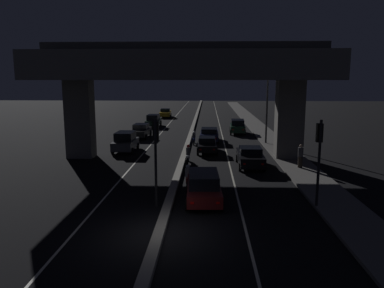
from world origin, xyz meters
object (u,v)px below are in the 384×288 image
at_px(car_dark_blue_fourth, 209,134).
at_px(car_taxi_yellow_fourth_oncoming, 165,113).
at_px(car_black_second, 250,157).
at_px(car_grey_lead_oncoming, 125,141).
at_px(street_lamp, 264,98).
at_px(motorcycle_white_filtering_mid, 188,155).
at_px(motorcycle_blue_filtering_far, 194,138).
at_px(car_dark_green_fifth, 238,126).
at_px(pedestrian_on_sidewalk, 300,156).
at_px(car_black_third, 207,144).
at_px(motorcycle_red_filtering_near, 188,178).
at_px(traffic_light_left_of_median, 156,146).
at_px(traffic_light_right_of_median, 319,148).
at_px(car_dark_red_lead, 204,186).
at_px(car_dark_green_third_oncoming, 153,120).
at_px(car_black_second_oncoming, 141,131).

relative_size(car_dark_blue_fourth, car_taxi_yellow_fourth_oncoming, 0.97).
xyz_separation_m(car_black_second, car_grey_lead_oncoming, (-10.84, 5.68, 0.14)).
height_order(street_lamp, car_black_second, street_lamp).
height_order(motorcycle_white_filtering_mid, motorcycle_blue_filtering_far, motorcycle_white_filtering_mid).
bearing_deg(car_dark_green_fifth, motorcycle_blue_filtering_far, 149.49).
bearing_deg(pedestrian_on_sidewalk, motorcycle_blue_filtering_far, 127.92).
distance_m(car_black_third, motorcycle_red_filtering_near, 11.43).
distance_m(traffic_light_left_of_median, traffic_light_right_of_median, 8.30).
height_order(street_lamp, car_taxi_yellow_fourth_oncoming, street_lamp).
distance_m(car_taxi_yellow_fourth_oncoming, motorcycle_blue_filtering_far, 27.92).
bearing_deg(motorcycle_red_filtering_near, traffic_light_right_of_median, -119.86).
relative_size(car_black_second, car_grey_lead_oncoming, 1.14).
relative_size(traffic_light_left_of_median, car_dark_red_lead, 1.00).
bearing_deg(motorcycle_white_filtering_mid, car_dark_green_fifth, -18.06).
bearing_deg(motorcycle_blue_filtering_far, street_lamp, -88.52).
xyz_separation_m(street_lamp, car_dark_green_third_oncoming, (-13.25, 14.16, -3.81)).
bearing_deg(motorcycle_blue_filtering_far, traffic_light_right_of_median, -159.55).
xyz_separation_m(traffic_light_right_of_median, car_black_second, (-2.39, 9.23, -2.38)).
height_order(traffic_light_right_of_median, car_black_third, traffic_light_right_of_median).
xyz_separation_m(car_dark_green_fifth, motorcycle_red_filtering_near, (-4.84, -23.28, -0.29)).
height_order(car_dark_red_lead, motorcycle_red_filtering_near, car_dark_red_lead).
height_order(car_dark_red_lead, car_dark_green_third_oncoming, car_dark_green_third_oncoming).
height_order(traffic_light_right_of_median, street_lamp, street_lamp).
bearing_deg(car_black_third, street_lamp, -52.88).
bearing_deg(motorcycle_red_filtering_near, car_black_second_oncoming, 14.53).
relative_size(car_black_third, car_dark_blue_fourth, 0.95).
bearing_deg(pedestrian_on_sidewalk, street_lamp, 96.62).
distance_m(car_black_second_oncoming, motorcycle_red_filtering_near, 20.65).
bearing_deg(traffic_light_right_of_median, car_black_second_oncoming, 119.91).
height_order(car_grey_lead_oncoming, car_taxi_yellow_fourth_oncoming, car_grey_lead_oncoming).
bearing_deg(motorcycle_white_filtering_mid, car_dark_green_third_oncoming, 14.18).
xyz_separation_m(car_dark_blue_fourth, car_dark_green_third_oncoming, (-7.83, 12.51, 0.12)).
bearing_deg(car_dark_green_third_oncoming, car_grey_lead_oncoming, 1.09).
height_order(car_dark_red_lead, car_dark_blue_fourth, car_dark_red_lead).
bearing_deg(car_dark_blue_fourth, traffic_light_right_of_median, -164.79).
bearing_deg(motorcycle_blue_filtering_far, car_dark_green_third_oncoming, 23.70).
height_order(traffic_light_right_of_median, car_taxi_yellow_fourth_oncoming, traffic_light_right_of_median).
height_order(street_lamp, car_black_third, street_lamp).
relative_size(traffic_light_left_of_median, street_lamp, 0.59).
bearing_deg(traffic_light_left_of_median, car_grey_lead_oncoming, 108.29).
xyz_separation_m(car_dark_red_lead, pedestrian_on_sidewalk, (7.02, 7.52, 0.18)).
bearing_deg(car_black_third, car_dark_green_third_oncoming, 21.78).
height_order(car_taxi_yellow_fourth_oncoming, motorcycle_white_filtering_mid, motorcycle_white_filtering_mid).
height_order(traffic_light_right_of_median, car_black_second, traffic_light_right_of_median).
bearing_deg(car_dark_green_fifth, car_black_second, -178.72).
bearing_deg(car_dark_blue_fourth, pedestrian_on_sidewalk, -151.27).
relative_size(car_dark_blue_fourth, pedestrian_on_sidewalk, 2.66).
bearing_deg(car_dark_blue_fourth, car_dark_red_lead, 179.39).
relative_size(street_lamp, car_dark_green_third_oncoming, 1.95).
xyz_separation_m(traffic_light_left_of_median, car_dark_blue_fourth, (2.83, 20.75, -2.43)).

